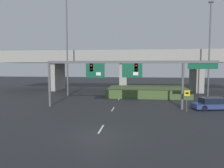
{
  "coord_description": "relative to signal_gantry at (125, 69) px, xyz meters",
  "views": [
    {
      "loc": [
        2.95,
        -15.29,
        5.07
      ],
      "look_at": [
        0.0,
        8.83,
        3.02
      ],
      "focal_mm": 35.0,
      "sensor_mm": 36.0,
      "label": 1
    }
  ],
  "objects": [
    {
      "name": "signal_gantry",
      "position": [
        0.0,
        0.0,
        0.0
      ],
      "size": [
        19.94,
        0.44,
        5.65
      ],
      "color": "#515456",
      "rests_on": "ground"
    },
    {
      "name": "parked_sedan_near_right",
      "position": [
        10.15,
        0.59,
        -4.03
      ],
      "size": [
        5.01,
        2.7,
        1.38
      ],
      "rotation": [
        0.0,
        0.0,
        0.19
      ],
      "color": "navy",
      "rests_on": "ground"
    },
    {
      "name": "overpass_bridge",
      "position": [
        -1.37,
        18.43,
        1.03
      ],
      "size": [
        49.87,
        7.51,
        8.01
      ],
      "color": "gray",
      "rests_on": "ground"
    },
    {
      "name": "lane_markings",
      "position": [
        -1.37,
        3.38,
        -4.67
      ],
      "size": [
        0.14,
        26.75,
        0.01
      ],
      "color": "silver",
      "rests_on": "ground"
    },
    {
      "name": "highway_light_pole_far",
      "position": [
        -10.28,
        9.76,
        4.04
      ],
      "size": [
        0.7,
        0.36,
        16.66
      ],
      "color": "#515456",
      "rests_on": "ground"
    },
    {
      "name": "grass_embankment",
      "position": [
        3.07,
        11.81,
        -4.0
      ],
      "size": [
        13.1,
        9.04,
        1.34
      ],
      "color": "#42562D",
      "rests_on": "ground"
    },
    {
      "name": "speed_limit_sign",
      "position": [
        6.87,
        -1.12,
        -3.1
      ],
      "size": [
        0.6,
        0.11,
        2.41
      ],
      "color": "#4C4C4C",
      "rests_on": "ground"
    },
    {
      "name": "ground_plane",
      "position": [
        -1.37,
        -10.37,
        -4.67
      ],
      "size": [
        160.0,
        160.0,
        0.0
      ],
      "primitive_type": "plane",
      "color": "black"
    },
    {
      "name": "highway_light_pole_near",
      "position": [
        12.73,
        11.01,
        3.26
      ],
      "size": [
        0.7,
        0.36,
        15.1
      ],
      "color": "#515456",
      "rests_on": "ground"
    }
  ]
}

